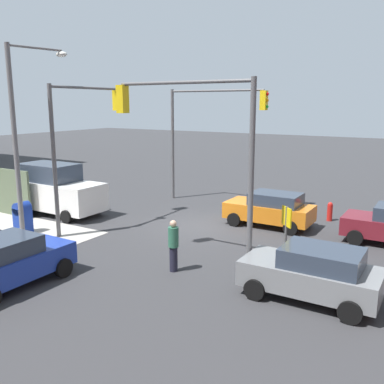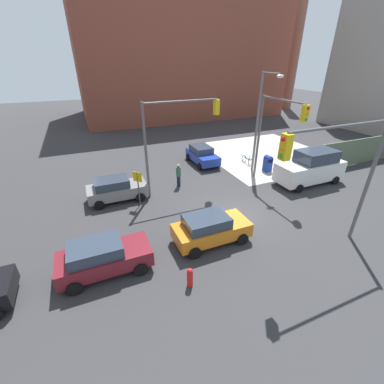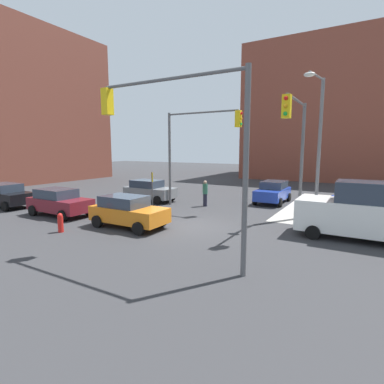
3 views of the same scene
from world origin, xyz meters
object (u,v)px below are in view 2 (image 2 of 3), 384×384
(hatchback_orange, at_px, (210,228))
(mailbox_blue, at_px, (268,163))
(traffic_signal_ne_corner, at_px, (275,126))
(van_white_delivery, at_px, (311,167))
(coupe_blue, at_px, (202,155))
(bicycle_leaning_on_fence, at_px, (247,160))
(street_lamp_corner, at_px, (260,117))
(fire_hydrant, at_px, (190,277))
(smokestack, at_px, (294,59))
(traffic_signal_se_corner, at_px, (342,164))
(pedestrian_crossing, at_px, (179,175))
(traffic_signal_nw_corner, at_px, (175,129))
(sedan_maroon, at_px, (103,257))
(hatchback_gray, at_px, (116,189))

(hatchback_orange, bearing_deg, mailbox_blue, 36.99)
(traffic_signal_ne_corner, bearing_deg, van_white_delivery, -17.44)
(traffic_signal_ne_corner, height_order, coupe_blue, traffic_signal_ne_corner)
(van_white_delivery, xyz_separation_m, bicycle_leaning_on_fence, (-2.15, 5.40, -0.93))
(traffic_signal_ne_corner, relative_size, street_lamp_corner, 0.81)
(fire_hydrant, relative_size, coupe_blue, 0.24)
(smokestack, height_order, hatchback_orange, smokestack)
(traffic_signal_se_corner, bearing_deg, pedestrian_crossing, 113.20)
(smokestack, height_order, street_lamp_corner, smokestack)
(fire_hydrant, bearing_deg, traffic_signal_nw_corner, 73.37)
(pedestrian_crossing, bearing_deg, van_white_delivery, -161.03)
(hatchback_orange, bearing_deg, bicycle_leaning_on_fence, 46.88)
(smokestack, distance_m, traffic_signal_ne_corner, 37.61)
(traffic_signal_nw_corner, bearing_deg, smokestack, 38.08)
(traffic_signal_ne_corner, distance_m, hatchback_orange, 9.43)
(street_lamp_corner, distance_m, hatchback_orange, 11.43)
(traffic_signal_se_corner, distance_m, street_lamp_corner, 10.37)
(smokestack, distance_m, sedan_maroon, 50.55)
(traffic_signal_nw_corner, relative_size, sedan_maroon, 1.59)
(fire_hydrant, xyz_separation_m, van_white_delivery, (12.75, 6.00, 0.79))
(traffic_signal_se_corner, xyz_separation_m, pedestrian_crossing, (-4.16, 9.70, -3.71))
(pedestrian_crossing, bearing_deg, smokestack, -104.15)
(traffic_signal_se_corner, height_order, van_white_delivery, traffic_signal_se_corner)
(traffic_signal_ne_corner, distance_m, sedan_maroon, 14.12)
(coupe_blue, distance_m, van_white_delivery, 9.35)
(traffic_signal_se_corner, distance_m, bicycle_leaning_on_fence, 12.94)
(fire_hydrant, bearing_deg, hatchback_gray, 100.61)
(smokestack, xyz_separation_m, pedestrian_crossing, (-32.14, -24.80, -7.89))
(coupe_blue, bearing_deg, pedestrian_crossing, -134.93)
(hatchback_orange, relative_size, van_white_delivery, 0.75)
(street_lamp_corner, bearing_deg, pedestrian_crossing, -178.12)
(traffic_signal_nw_corner, height_order, traffic_signal_ne_corner, same)
(sedan_maroon, bearing_deg, bicycle_leaning_on_fence, 33.09)
(smokestack, distance_m, street_lamp_corner, 35.29)
(fire_hydrant, xyz_separation_m, hatchback_orange, (2.18, 2.40, 0.36))
(traffic_signal_ne_corner, height_order, mailbox_blue, traffic_signal_ne_corner)
(fire_hydrant, height_order, sedan_maroon, sedan_maroon)
(smokestack, distance_m, hatchback_orange, 46.50)
(smokestack, relative_size, bicycle_leaning_on_fence, 10.11)
(street_lamp_corner, height_order, van_white_delivery, street_lamp_corner)
(sedan_maroon, bearing_deg, mailbox_blue, 25.32)
(traffic_signal_se_corner, height_order, fire_hydrant, traffic_signal_se_corner)
(hatchback_orange, distance_m, hatchback_gray, 7.73)
(traffic_signal_se_corner, xyz_separation_m, hatchback_orange, (-4.98, 2.70, -3.82))
(mailbox_blue, height_order, pedestrian_crossing, pedestrian_crossing)
(traffic_signal_ne_corner, height_order, pedestrian_crossing, traffic_signal_ne_corner)
(bicycle_leaning_on_fence, bearing_deg, coupe_blue, 155.26)
(traffic_signal_ne_corner, height_order, hatchback_orange, traffic_signal_ne_corner)
(hatchback_orange, height_order, hatchback_gray, same)
(mailbox_blue, bearing_deg, pedestrian_crossing, 178.60)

